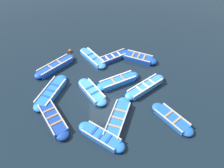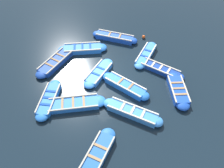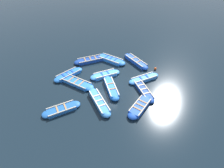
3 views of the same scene
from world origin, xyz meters
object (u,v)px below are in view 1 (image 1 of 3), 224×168
Objects in this scene: boat_inner_gap at (53,118)px; boat_drifting at (55,66)px; boat_centre at (92,58)px; boat_stern_in at (118,81)px; boat_mid_row at (145,87)px; buoy_orange_near at (70,51)px; boat_outer_left at (113,57)px; boat_near_quay at (172,119)px; boat_outer_right at (92,92)px; boat_bow_out at (117,120)px; boat_far_corner at (51,92)px; boat_end_of_row at (101,136)px; boat_alongside at (138,58)px.

boat_inner_gap is 1.13× the size of boat_drifting.
boat_centre is 3.61m from boat_stern_in.
buoy_orange_near is at bearing -40.80° from boat_mid_row.
boat_near_quay is at bearing 116.20° from boat_outer_left.
boat_outer_right is 4.36m from boat_outer_left.
boat_bow_out reaches higher than boat_outer_left.
boat_far_corner reaches higher than boat_end_of_row.
boat_outer_right is at bearing 24.81° from boat_stern_in.
boat_alongside is 7.01m from boat_drifting.
boat_near_quay is 11.45× the size of buoy_orange_near.
boat_bow_out is at bearing 148.90° from boat_far_corner.
boat_centre is 3.20m from boat_drifting.
boat_far_corner is at bearing -48.52° from boat_end_of_row.
boat_mid_row is at bearing 89.06° from boat_alongside.
boat_alongside is at bearing -115.18° from boat_end_of_row.
boat_alongside is 0.98× the size of boat_drifting.
boat_centre reaches higher than boat_outer_left.
boat_end_of_row is (1.10, 1.18, 0.01)m from boat_bow_out.
boat_stern_in reaches higher than boat_inner_gap.
buoy_orange_near is (3.77, -1.28, -0.02)m from boat_outer_left.
boat_alongside reaches higher than boat_outer_left.
boat_mid_row is (0.06, 3.49, 0.01)m from boat_alongside.
boat_inner_gap is at bearing 94.41° from boat_drifting.
boat_stern_in reaches higher than boat_alongside.
boat_outer_right is at bearing 2.33° from boat_mid_row.
boat_mid_row reaches higher than boat_inner_gap.
boat_alongside is 1.03× the size of boat_outer_right.
boat_alongside is at bearing -110.99° from boat_bow_out.
boat_inner_gap is (2.65, 6.17, 0.02)m from boat_centre.
boat_far_corner is at bearing 26.58° from boat_alongside.
buoy_orange_near is at bearing -74.93° from boat_end_of_row.
boat_outer_left is at bearing -99.88° from boat_end_of_row.
boat_inner_gap is at bearing 34.27° from boat_stern_in.
boat_alongside is 1.05× the size of boat_end_of_row.
boat_drifting reaches higher than boat_bow_out.
boat_far_corner reaches higher than boat_centre.
buoy_orange_near is (-1.06, -5.06, -0.05)m from boat_far_corner.
boat_centre is at bearing -4.89° from boat_alongside.
boat_centre is 0.99× the size of boat_alongside.
boat_alongside reaches higher than boat_inner_gap.
boat_stern_in is 4.93m from boat_end_of_row.
boat_centre is at bearing 148.21° from buoy_orange_near.
boat_bow_out is 1.31× the size of boat_end_of_row.
boat_drifting is (8.15, -5.85, 0.05)m from boat_near_quay.
boat_mid_row is at bearing -160.21° from boat_inner_gap.
boat_far_corner is 1.10× the size of boat_outer_left.
boat_mid_row is (-3.87, 3.83, 0.03)m from boat_centre.
boat_inner_gap is 0.98× the size of boat_far_corner.
boat_drifting reaches higher than boat_outer_left.
boat_near_quay is at bearing 144.32° from boat_drifting.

